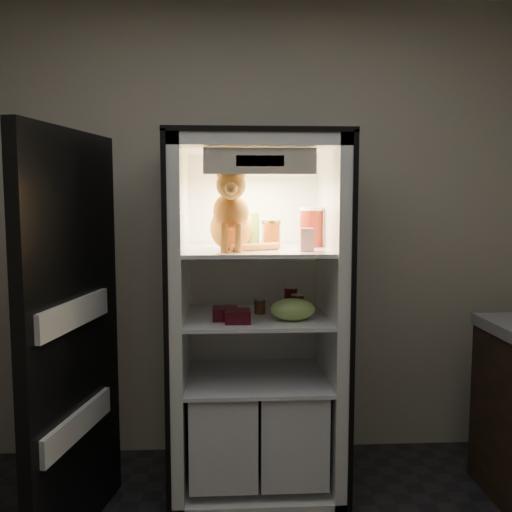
{
  "coord_description": "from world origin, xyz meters",
  "views": [
    {
      "loc": [
        -0.17,
        -1.6,
        1.56
      ],
      "look_at": [
        -0.0,
        1.32,
        1.25
      ],
      "focal_mm": 40.0,
      "sensor_mm": 36.0,
      "label": 1
    }
  ],
  "objects": [
    {
      "name": "parmesan_shaker",
      "position": [
        -0.02,
        1.39,
        1.38
      ],
      "size": [
        0.07,
        0.07,
        0.19
      ],
      "color": "green",
      "rests_on": "refrigerator"
    },
    {
      "name": "grape_bag",
      "position": [
        0.17,
        1.19,
        1.0
      ],
      "size": [
        0.22,
        0.16,
        0.11
      ],
      "primitive_type": "ellipsoid",
      "color": "#87B152",
      "rests_on": "refrigerator"
    },
    {
      "name": "soda_can_c",
      "position": [
        0.22,
        1.31,
        0.99
      ],
      "size": [
        0.06,
        0.06,
        0.11
      ],
      "color": "black",
      "rests_on": "refrigerator"
    },
    {
      "name": "cream_carton",
      "position": [
        0.24,
        1.17,
        1.35
      ],
      "size": [
        0.07,
        0.07,
        0.11
      ],
      "primitive_type": "cube",
      "color": "white",
      "rests_on": "refrigerator"
    },
    {
      "name": "berry_box_right",
      "position": [
        -0.1,
        1.15,
        0.97
      ],
      "size": [
        0.12,
        0.12,
        0.06
      ],
      "primitive_type": "cube",
      "color": "#470B14",
      "rests_on": "refrigerator"
    },
    {
      "name": "condiment_jar",
      "position": [
        0.02,
        1.36,
        0.98
      ],
      "size": [
        0.06,
        0.06,
        0.08
      ],
      "color": "#543018",
      "rests_on": "refrigerator"
    },
    {
      "name": "room_shell",
      "position": [
        0.0,
        0.0,
        1.62
      ],
      "size": [
        3.6,
        3.6,
        3.6
      ],
      "color": "white",
      "rests_on": "floor"
    },
    {
      "name": "fridge_door",
      "position": [
        -0.85,
        0.94,
        0.91
      ],
      "size": [
        0.23,
        0.86,
        1.85
      ],
      "rotation": [
        0.0,
        0.0,
        -0.2
      ],
      "color": "black",
      "rests_on": "floor"
    },
    {
      "name": "refrigerator",
      "position": [
        0.0,
        1.38,
        0.79
      ],
      "size": [
        0.9,
        0.72,
        1.88
      ],
      "color": "white",
      "rests_on": "floor"
    },
    {
      "name": "soda_can_a",
      "position": [
        0.19,
        1.42,
        1.01
      ],
      "size": [
        0.07,
        0.07,
        0.13
      ],
      "color": "black",
      "rests_on": "refrigerator"
    },
    {
      "name": "pepper_jar",
      "position": [
        0.3,
        1.41,
        1.4
      ],
      "size": [
        0.12,
        0.12,
        0.21
      ],
      "color": "maroon",
      "rests_on": "refrigerator"
    },
    {
      "name": "berry_box_left",
      "position": [
        -0.16,
        1.22,
        0.97
      ],
      "size": [
        0.12,
        0.12,
        0.06
      ],
      "primitive_type": "cube",
      "color": "#470B14",
      "rests_on": "refrigerator"
    },
    {
      "name": "tabby_cat",
      "position": [
        -0.13,
        1.24,
        1.45
      ],
      "size": [
        0.35,
        0.4,
        0.43
      ],
      "rotation": [
        0.0,
        0.0,
        -0.01
      ],
      "color": "orange",
      "rests_on": "refrigerator"
    },
    {
      "name": "salsa_jar",
      "position": [
        0.08,
        1.33,
        1.36
      ],
      "size": [
        0.08,
        0.08,
        0.15
      ],
      "color": "maroon",
      "rests_on": "refrigerator"
    },
    {
      "name": "mayo_tub",
      "position": [
        0.08,
        1.41,
        1.36
      ],
      "size": [
        0.1,
        0.1,
        0.14
      ],
      "color": "white",
      "rests_on": "refrigerator"
    },
    {
      "name": "soda_can_b",
      "position": [
        0.21,
        1.31,
        0.99
      ],
      "size": [
        0.06,
        0.06,
        0.11
      ],
      "color": "black",
      "rests_on": "refrigerator"
    }
  ]
}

